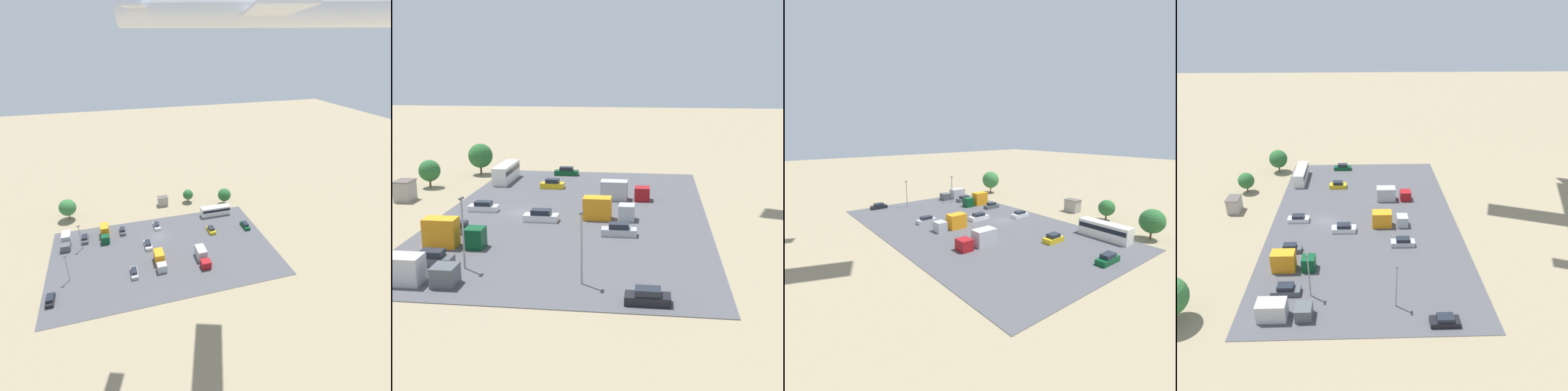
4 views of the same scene
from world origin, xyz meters
The scene contains 22 objects.
ground_plane centered at (0.00, 0.00, 0.00)m, with size 400.00×400.00×0.00m, color gray.
parking_lot_surface centered at (0.00, 8.13, 0.04)m, with size 62.90×37.87×0.08m.
shed_building centered at (-5.03, -19.97, 1.66)m, with size 3.71×2.75×3.31m.
bus centered at (-21.27, -7.75, 1.80)m, with size 10.27×2.63×3.20m.
parked_car_0 centered at (10.74, -5.47, 0.73)m, with size 1.72×4.13×1.57m.
parked_car_1 centered at (-16.39, 1.84, 0.76)m, with size 1.95×4.10×1.64m.
parked_car_2 centered at (9.34, 15.21, 0.76)m, with size 1.77×4.48×1.62m.
parked_car_3 centered at (22.09, -4.26, 0.77)m, with size 1.98×4.49×1.66m.
parked_car_4 centered at (4.08, 4.05, 0.77)m, with size 1.98×4.78×1.65m.
parked_car_5 centered at (-27.89, 2.51, 0.77)m, with size 1.73×4.61×1.64m.
parked_car_6 centered at (29.19, 19.10, 0.71)m, with size 1.83×4.20×1.50m.
parked_car_7 centered at (-0.16, -5.52, 0.69)m, with size 1.86×4.36×1.46m.
parked_truck_0 centered at (2.10, 12.84, 1.52)m, with size 2.50×7.15×3.15m.
parked_truck_1 centered at (16.03, -4.41, 1.68)m, with size 2.35×7.21×3.50m.
parked_truck_2 centered at (27.25, -4.00, 1.40)m, with size 2.56×7.78×2.89m.
parked_truck_3 centered at (-9.47, 14.46, 1.48)m, with size 2.56×7.80×3.06m.
tree_near_shed centered at (-14.61, -19.78, 3.02)m, with size 3.80×3.80×4.93m.
tree_apron_mid centered at (-27.09, -14.49, 3.72)m, with size 4.75×4.75×6.11m.
tree_apron_far centered at (27.49, -19.10, 4.49)m, with size 5.61×5.61×7.30m.
light_pole_lot_centre centered at (22.73, -0.38, 4.41)m, with size 0.90×0.28×7.81m.
light_pole_lot_edge centered at (25.37, 12.54, 4.22)m, with size 0.90×0.28×7.44m.
airplane centered at (-12.36, 35.34, 58.31)m, with size 41.90×35.34×10.09m.
Camera 1 is at (11.28, 78.60, 54.80)m, focal length 28.00 mm.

